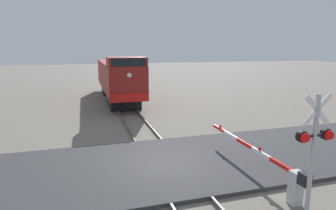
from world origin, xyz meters
TOP-DOWN VIEW (x-y plane):
  - ground_plane at (0.00, 0.00)m, footprint 160.00×160.00m
  - rail_track_left at (-0.72, 0.00)m, footprint 0.08×80.00m
  - rail_track_right at (0.72, 0.00)m, footprint 0.08×80.00m
  - road_surface at (0.00, 0.00)m, footprint 36.00×6.33m
  - locomotive at (0.00, 16.63)m, footprint 2.91×14.93m
  - crossing_signal at (3.07, -4.85)m, footprint 1.18×0.33m
  - crossing_gate at (3.21, -3.18)m, footprint 0.36×6.60m

SIDE VIEW (x-z plane):
  - ground_plane at x=0.00m, z-range 0.00..0.00m
  - rail_track_left at x=-0.72m, z-range 0.00..0.15m
  - rail_track_right at x=0.72m, z-range 0.00..0.15m
  - road_surface at x=0.00m, z-range 0.00..0.16m
  - crossing_gate at x=3.21m, z-range 0.17..1.42m
  - locomotive at x=0.00m, z-range 0.02..4.33m
  - crossing_signal at x=3.07m, z-range 0.43..4.23m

